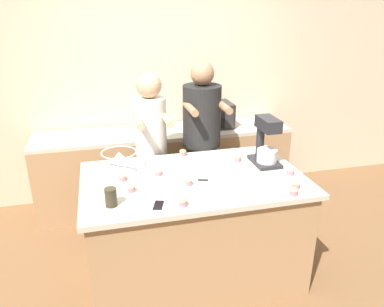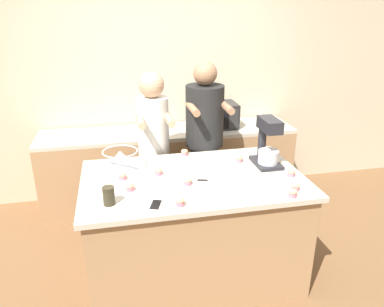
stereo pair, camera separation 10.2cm
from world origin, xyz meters
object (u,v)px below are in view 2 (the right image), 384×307
object	(u,v)px
cupcake_4	(130,187)
cupcake_3	(187,181)
knife	(210,181)
cupcake_0	(123,176)
drinking_glass	(109,196)
cupcake_1	(293,193)
baking_tray	(198,162)
cupcake_5	(239,159)
microwave_oven	(213,115)
person_right	(204,146)
cupcake_9	(291,173)
stand_mixer	(267,145)
cupcake_8	(158,171)
cupcake_7	(180,202)
cell_phone	(156,205)
mixing_bowl	(121,159)
person_left	(154,152)
cupcake_2	(185,152)
cupcake_6	(295,187)

from	to	relation	value
cupcake_4	cupcake_3	bearing A→B (deg)	0.52
knife	cupcake_0	distance (m)	0.67
drinking_glass	cupcake_1	xyz separation A→B (m)	(1.26, -0.16, -0.03)
baking_tray	cupcake_5	distance (m)	0.35
microwave_oven	person_right	bearing A→B (deg)	-112.33
baking_tray	cupcake_9	xyz separation A→B (m)	(0.66, -0.39, 0.01)
stand_mixer	cupcake_0	size ratio (longest dim) A/B	6.63
baking_tray	cupcake_0	xyz separation A→B (m)	(-0.64, -0.17, 0.01)
cupcake_8	cupcake_7	bearing A→B (deg)	-81.13
cell_phone	cupcake_5	size ratio (longest dim) A/B	2.60
mixing_bowl	cupcake_8	distance (m)	0.34
person_left	cupcake_7	size ratio (longest dim) A/B	26.62
person_right	cell_phone	world-z (taller)	person_right
baking_tray	knife	size ratio (longest dim) A/B	1.53
stand_mixer	cupcake_9	world-z (taller)	stand_mixer
microwave_oven	cupcake_0	bearing A→B (deg)	-130.40
person_right	cupcake_9	world-z (taller)	person_right
cupcake_1	cell_phone	bearing A→B (deg)	175.66
cupcake_3	cupcake_8	bearing A→B (deg)	130.35
baking_tray	cupcake_9	size ratio (longest dim) A/B	5.41
stand_mixer	knife	bearing A→B (deg)	-158.80
mixing_bowl	cupcake_9	xyz separation A→B (m)	(1.30, -0.42, -0.06)
cupcake_3	cupcake_5	xyz separation A→B (m)	(0.52, 0.34, 0.00)
mixing_bowl	knife	xyz separation A→B (m)	(0.66, -0.37, -0.08)
stand_mixer	cupcake_3	size ratio (longest dim) A/B	6.63
cupcake_2	cupcake_5	size ratio (longest dim) A/B	1.00
cupcake_2	cupcake_6	distance (m)	1.06
cupcake_0	cupcake_9	xyz separation A→B (m)	(1.30, -0.22, 0.00)
knife	cupcake_1	distance (m)	0.62
person_left	cupcake_4	world-z (taller)	person_left
stand_mixer	cupcake_1	distance (m)	0.60
stand_mixer	cupcake_5	size ratio (longest dim) A/B	6.63
person_left	person_right	world-z (taller)	person_right
microwave_oven	cell_phone	world-z (taller)	microwave_oven
person_left	cupcake_1	distance (m)	1.44
baking_tray	cupcake_4	size ratio (longest dim) A/B	5.41
cupcake_2	stand_mixer	bearing A→B (deg)	-28.39
person_right	mixing_bowl	size ratio (longest dim) A/B	5.90
mixing_bowl	cupcake_4	size ratio (longest dim) A/B	4.73
baking_tray	cupcake_2	world-z (taller)	cupcake_2
cell_phone	drinking_glass	world-z (taller)	drinking_glass
person_right	baking_tray	xyz separation A→B (m)	(-0.17, -0.46, 0.04)
cupcake_3	drinking_glass	bearing A→B (deg)	-162.71
baking_tray	microwave_oven	world-z (taller)	microwave_oven
cupcake_1	cupcake_5	distance (m)	0.70
drinking_glass	cupcake_9	xyz separation A→B (m)	(1.40, 0.16, -0.03)
baking_tray	cupcake_6	size ratio (longest dim) A/B	5.41
cupcake_1	cupcake_9	world-z (taller)	same
cupcake_1	cupcake_5	world-z (taller)	same
drinking_glass	cupcake_5	size ratio (longest dim) A/B	2.10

